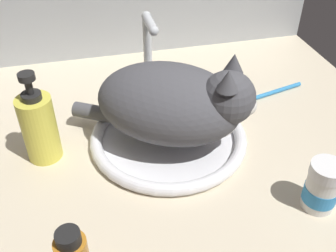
% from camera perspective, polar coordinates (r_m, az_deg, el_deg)
% --- Properties ---
extents(countertop, '(1.02, 0.78, 0.03)m').
position_cam_1_polar(countertop, '(0.83, -0.18, -2.37)').
color(countertop, beige).
rests_on(countertop, ground).
extents(sink_basin, '(0.32, 0.32, 0.02)m').
position_cam_1_polar(sink_basin, '(0.80, 0.00, -1.66)').
color(sink_basin, white).
rests_on(sink_basin, countertop).
extents(faucet, '(0.20, 0.11, 0.20)m').
position_cam_1_polar(faucet, '(0.92, -2.91, 9.18)').
color(faucet, silver).
rests_on(faucet, countertop).
extents(cat, '(0.36, 0.31, 0.18)m').
position_cam_1_polar(cat, '(0.74, 1.38, 3.41)').
color(cat, '#4C4C51').
rests_on(cat, sink_basin).
extents(pill_bottle, '(0.06, 0.06, 0.09)m').
position_cam_1_polar(pill_bottle, '(0.70, 21.63, -8.38)').
color(pill_bottle, white).
rests_on(pill_bottle, countertop).
extents(soap_pump_bottle, '(0.07, 0.07, 0.18)m').
position_cam_1_polar(soap_pump_bottle, '(0.76, -18.35, -0.24)').
color(soap_pump_bottle, '#E5DB4C').
rests_on(soap_pump_bottle, countertop).
extents(toothbrush, '(0.18, 0.05, 0.02)m').
position_cam_1_polar(toothbrush, '(0.97, 14.58, 4.68)').
color(toothbrush, '#338CD1').
rests_on(toothbrush, countertop).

